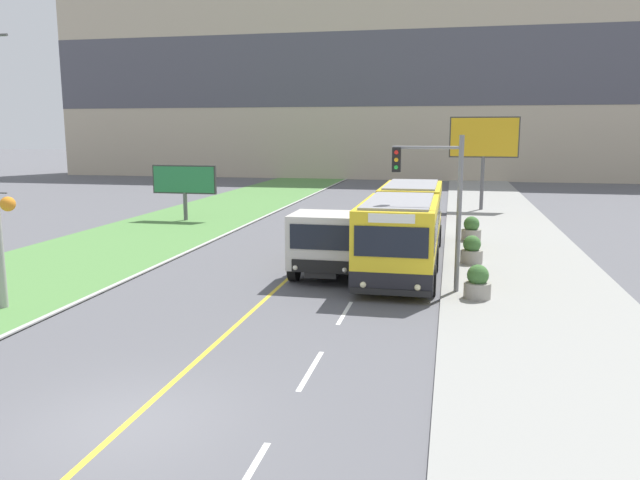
% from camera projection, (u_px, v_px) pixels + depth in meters
% --- Properties ---
extents(ground_plane, '(300.00, 300.00, 0.00)m').
position_uv_depth(ground_plane, '(128.00, 423.00, 11.53)').
color(ground_plane, '#56565B').
extents(sidewalk_right, '(6.00, 140.00, 0.08)m').
position_uv_depth(sidewalk_right, '(622.00, 472.00, 9.80)').
color(sidewalk_right, gray).
rests_on(sidewalk_right, ground_plane).
extents(lane_marking_centre, '(2.88, 140.00, 0.01)m').
position_uv_depth(lane_marking_centre, '(168.00, 400.00, 12.49)').
color(lane_marking_centre, gold).
rests_on(lane_marking_centre, ground_plane).
extents(apartment_block_background, '(80.00, 8.04, 22.49)m').
position_uv_depth(apartment_block_background, '(403.00, 77.00, 69.57)').
color(apartment_block_background, '#BCAD93').
rests_on(apartment_block_background, ground_plane).
extents(city_bus, '(2.75, 12.83, 2.95)m').
position_uv_depth(city_bus, '(406.00, 226.00, 25.28)').
color(city_bus, yellow).
rests_on(city_bus, ground_plane).
extents(dump_truck, '(2.56, 6.66, 2.44)m').
position_uv_depth(dump_truck, '(331.00, 243.00, 23.13)').
color(dump_truck, black).
rests_on(dump_truck, ground_plane).
extents(car_distant, '(1.80, 4.30, 1.45)m').
position_uv_depth(car_distant, '(415.00, 207.00, 38.30)').
color(car_distant, maroon).
rests_on(car_distant, ground_plane).
extents(traffic_light_mast, '(2.28, 0.32, 5.19)m').
position_uv_depth(traffic_light_mast, '(438.00, 193.00, 20.25)').
color(traffic_light_mast, slate).
rests_on(traffic_light_mast, ground_plane).
extents(billboard_large, '(4.50, 0.24, 6.23)m').
position_uv_depth(billboard_large, '(484.00, 141.00, 41.25)').
color(billboard_large, '#59595B').
rests_on(billboard_large, ground_plane).
extents(billboard_small, '(3.96, 0.24, 3.31)m').
position_uv_depth(billboard_small, '(184.00, 181.00, 36.98)').
color(billboard_small, '#59595B').
rests_on(billboard_small, ground_plane).
extents(planter_round_near, '(0.85, 0.85, 1.09)m').
position_uv_depth(planter_round_near, '(478.00, 283.00, 19.72)').
color(planter_round_near, gray).
rests_on(planter_round_near, sidewalk_right).
extents(planter_round_second, '(0.88, 0.88, 1.13)m').
position_uv_depth(planter_round_second, '(472.00, 251.00, 24.93)').
color(planter_round_second, gray).
rests_on(planter_round_second, sidewalk_right).
extents(planter_round_third, '(0.94, 0.94, 1.17)m').
position_uv_depth(planter_round_third, '(471.00, 230.00, 30.10)').
color(planter_round_third, gray).
rests_on(planter_round_third, sidewalk_right).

